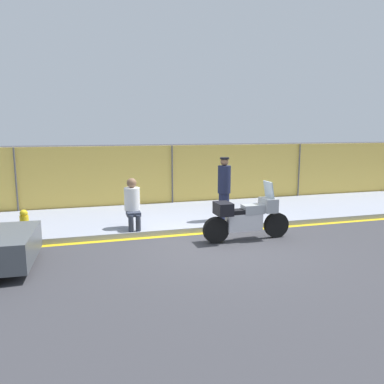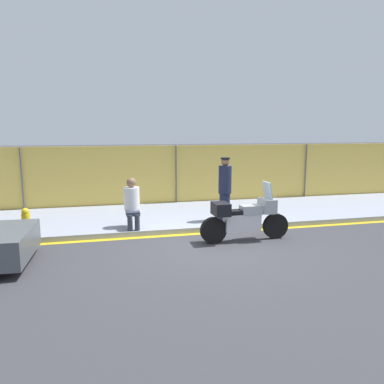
{
  "view_description": "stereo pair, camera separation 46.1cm",
  "coord_description": "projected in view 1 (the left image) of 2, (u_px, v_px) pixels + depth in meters",
  "views": [
    {
      "loc": [
        -2.92,
        -7.91,
        2.7
      ],
      "look_at": [
        -0.15,
        1.72,
        1.01
      ],
      "focal_mm": 35.0,
      "sensor_mm": 36.0,
      "label": 1
    },
    {
      "loc": [
        -2.47,
        -8.03,
        2.7
      ],
      "look_at": [
        -0.15,
        1.72,
        1.01
      ],
      "focal_mm": 35.0,
      "sensor_mm": 36.0,
      "label": 2
    }
  ],
  "objects": [
    {
      "name": "officer_standing",
      "position": [
        224.0,
        188.0,
        10.56
      ],
      "size": [
        0.36,
        0.36,
        1.79
      ],
      "color": "#191E38",
      "rests_on": "sidewalk"
    },
    {
      "name": "curb_paint_stripe",
      "position": [
        204.0,
        233.0,
        9.81
      ],
      "size": [
        37.28,
        0.18,
        0.01
      ],
      "color": "gold",
      "rests_on": "ground_plane"
    },
    {
      "name": "motorcycle",
      "position": [
        246.0,
        217.0,
        9.13
      ],
      "size": [
        2.26,
        0.53,
        1.44
      ],
      "rotation": [
        0.0,
        0.0,
        0.02
      ],
      "color": "black",
      "rests_on": "ground_plane"
    },
    {
      "name": "sidewalk",
      "position": [
        185.0,
        215.0,
        11.56
      ],
      "size": [
        37.28,
        3.54,
        0.14
      ],
      "color": "#8E93A3",
      "rests_on": "ground_plane"
    },
    {
      "name": "storefront_fence",
      "position": [
        172.0,
        176.0,
        13.16
      ],
      "size": [
        35.41,
        0.17,
        2.14
      ],
      "color": "gold",
      "rests_on": "ground_plane"
    },
    {
      "name": "fire_hydrant",
      "position": [
        24.0,
        222.0,
        9.2
      ],
      "size": [
        0.21,
        0.26,
        0.62
      ],
      "color": "gold",
      "rests_on": "sidewalk"
    },
    {
      "name": "ground_plane",
      "position": [
        219.0,
        246.0,
        8.74
      ],
      "size": [
        120.0,
        120.0,
        0.0
      ],
      "primitive_type": "plane",
      "color": "#38383D"
    },
    {
      "name": "person_seated_on_curb",
      "position": [
        132.0,
        201.0,
        9.71
      ],
      "size": [
        0.41,
        0.69,
        1.31
      ],
      "color": "#2D3342",
      "rests_on": "sidewalk"
    }
  ]
}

